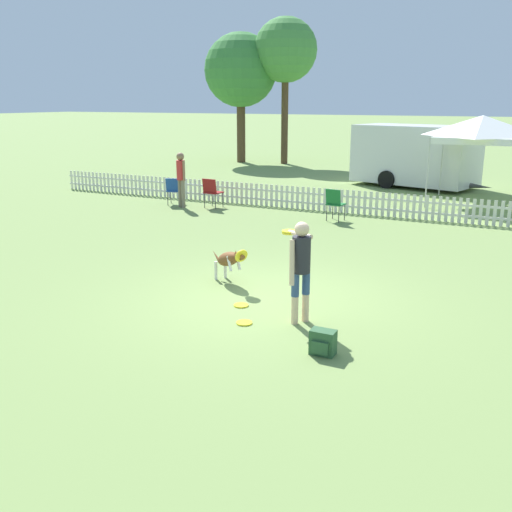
{
  "coord_description": "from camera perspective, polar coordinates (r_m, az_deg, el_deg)",
  "views": [
    {
      "loc": [
        3.88,
        -8.32,
        3.31
      ],
      "look_at": [
        -0.24,
        0.01,
        0.75
      ],
      "focal_mm": 40.0,
      "sensor_mm": 36.0,
      "label": 1
    }
  ],
  "objects": [
    {
      "name": "canopy_tent_secondary",
      "position": [
        19.92,
        21.68,
        11.72
      ],
      "size": [
        2.76,
        2.76,
        2.84
      ],
      "color": "#B2B2B2",
      "rests_on": "ground_plane"
    },
    {
      "name": "spectator_standing",
      "position": [
        18.2,
        -7.52,
        8.11
      ],
      "size": [
        0.39,
        0.27,
        1.73
      ],
      "rotation": [
        0.0,
        0.0,
        2.77
      ],
      "color": "#7A705B",
      "rests_on": "ground_plane"
    },
    {
      "name": "backpack_on_grass",
      "position": [
        7.76,
        6.69,
        -8.59
      ],
      "size": [
        0.33,
        0.24,
        0.34
      ],
      "color": "#2D5633",
      "rests_on": "ground_plane"
    },
    {
      "name": "handler_person",
      "position": [
        8.57,
        4.45,
        -0.43
      ],
      "size": [
        0.75,
        0.99,
        1.58
      ],
      "rotation": [
        0.0,
        0.0,
        1.01
      ],
      "color": "beige",
      "rests_on": "ground_plane"
    },
    {
      "name": "folding_chair_green_right",
      "position": [
        18.09,
        -4.45,
        6.58
      ],
      "size": [
        0.53,
        0.55,
        0.93
      ],
      "rotation": [
        0.0,
        0.0,
        3.07
      ],
      "color": "#333338",
      "rests_on": "ground_plane"
    },
    {
      "name": "folding_chair_blue_left",
      "position": [
        18.78,
        -8.18,
        6.68
      ],
      "size": [
        0.61,
        0.62,
        0.88
      ],
      "rotation": [
        0.0,
        0.0,
        3.49
      ],
      "color": "#333338",
      "rests_on": "ground_plane"
    },
    {
      "name": "folding_chair_center",
      "position": [
        16.16,
        7.88,
        5.4
      ],
      "size": [
        0.5,
        0.52,
        0.92
      ],
      "rotation": [
        0.0,
        0.0,
        3.01
      ],
      "color": "#333338",
      "rests_on": "ground_plane"
    },
    {
      "name": "equipment_trailer",
      "position": [
        23.37,
        15.64,
        9.74
      ],
      "size": [
        5.46,
        3.35,
        2.36
      ],
      "rotation": [
        0.0,
        0.0,
        -0.27
      ],
      "color": "silver",
      "rests_on": "ground_plane"
    },
    {
      "name": "ground_plane",
      "position": [
        9.76,
        1.24,
        -4.46
      ],
      "size": [
        240.0,
        240.0,
        0.0
      ],
      "primitive_type": "plane",
      "color": "olive"
    },
    {
      "name": "tree_right_grove",
      "position": [
        30.94,
        2.97,
        19.78
      ],
      "size": [
        3.25,
        3.25,
        7.39
      ],
      "color": "#4C3823",
      "rests_on": "ground_plane"
    },
    {
      "name": "frisbee_near_handler",
      "position": [
        8.78,
        -1.18,
        -6.69
      ],
      "size": [
        0.25,
        0.25,
        0.02
      ],
      "color": "yellow",
      "rests_on": "ground_plane"
    },
    {
      "name": "leaping_dog",
      "position": [
        10.51,
        -2.7,
        -0.32
      ],
      "size": [
        1.07,
        0.76,
        0.76
      ],
      "rotation": [
        0.0,
        0.0,
        -2.14
      ],
      "color": "brown",
      "rests_on": "ground_plane"
    },
    {
      "name": "picket_fence",
      "position": [
        17.13,
        12.86,
        5.04
      ],
      "size": [
        24.42,
        0.04,
        0.7
      ],
      "color": "silver",
      "rests_on": "ground_plane"
    },
    {
      "name": "tree_left_grove",
      "position": [
        31.63,
        -1.54,
        18.03
      ],
      "size": [
        3.84,
        3.84,
        6.75
      ],
      "color": "#4C3823",
      "rests_on": "ground_plane"
    },
    {
      "name": "frisbee_near_dog",
      "position": [
        7.98,
        6.56,
        -9.14
      ],
      "size": [
        0.25,
        0.25,
        0.02
      ],
      "color": "yellow",
      "rests_on": "ground_plane"
    },
    {
      "name": "frisbee_midfield",
      "position": [
        9.5,
        -1.5,
        -4.95
      ],
      "size": [
        0.25,
        0.25,
        0.02
      ],
      "color": "yellow",
      "rests_on": "ground_plane"
    }
  ]
}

